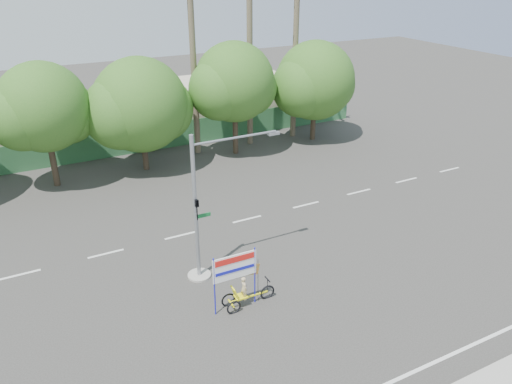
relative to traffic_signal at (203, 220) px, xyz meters
name	(u,v)px	position (x,y,z in m)	size (l,w,h in m)	color
ground	(288,308)	(2.20, -3.98, -2.92)	(120.00, 120.00, 0.00)	#33302D
fence	(145,139)	(2.20, 17.52, -1.92)	(38.00, 0.08, 2.00)	#336B3D
building_right	(218,102)	(10.20, 22.02, -1.12)	(14.00, 8.00, 3.60)	beige
tree_left	(43,110)	(-4.85, 14.02, 2.14)	(6.66, 5.60, 8.07)	#473828
tree_center	(140,108)	(1.14, 14.02, 1.55)	(7.62, 6.40, 7.85)	#473828
tree_right	(234,85)	(8.15, 14.02, 2.32)	(6.90, 5.80, 8.36)	#473828
tree_far_right	(315,83)	(15.15, 14.02, 1.73)	(7.38, 6.20, 7.94)	#473828
palm_tall	(249,5)	(10.20, 15.52, 7.55)	(3.73, 3.79, 17.45)	#70604C
palm_mid	(296,18)	(14.20, 15.52, 6.48)	(3.73, 3.79, 15.45)	#70604C
palm_short	(192,33)	(5.70, 15.52, 5.94)	(3.73, 3.79, 14.45)	#70604C
traffic_signal	(203,220)	(0.00, 0.00, 0.00)	(4.72, 1.10, 7.00)	gray
trike_billboard	(241,284)	(0.48, -2.91, -1.79)	(2.86, 0.66, 2.81)	black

